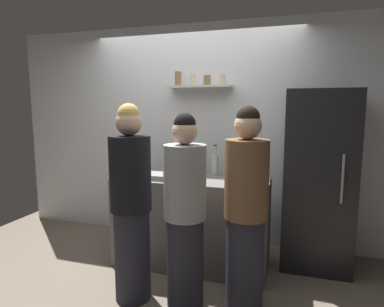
# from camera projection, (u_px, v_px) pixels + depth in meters

# --- Properties ---
(ground_plane) EXTENTS (5.28, 5.28, 0.00)m
(ground_plane) POSITION_uv_depth(u_px,v_px,m) (156.00, 285.00, 3.01)
(ground_plane) COLOR #726656
(back_wall_assembly) EXTENTS (4.80, 0.32, 2.60)m
(back_wall_assembly) POSITION_uv_depth(u_px,v_px,m) (195.00, 134.00, 4.01)
(back_wall_assembly) COLOR white
(back_wall_assembly) RESTS_ON ground
(refrigerator) EXTENTS (0.67, 0.61, 1.80)m
(refrigerator) POSITION_uv_depth(u_px,v_px,m) (318.00, 180.00, 3.29)
(refrigerator) COLOR black
(refrigerator) RESTS_ON ground
(counter) EXTENTS (1.56, 0.65, 0.92)m
(counter) POSITION_uv_depth(u_px,v_px,m) (192.00, 221.00, 3.39)
(counter) COLOR #66605B
(counter) RESTS_ON ground
(baking_pan) EXTENTS (0.34, 0.24, 0.05)m
(baking_pan) POSITION_uv_depth(u_px,v_px,m) (162.00, 176.00, 3.28)
(baking_pan) COLOR gray
(baking_pan) RESTS_ON counter
(utensil_holder) EXTENTS (0.12, 0.12, 0.22)m
(utensil_holder) POSITION_uv_depth(u_px,v_px,m) (143.00, 170.00, 3.47)
(utensil_holder) COLOR #B2B2B7
(utensil_holder) RESTS_ON counter
(wine_bottle_dark_glass) EXTENTS (0.08, 0.08, 0.33)m
(wine_bottle_dark_glass) POSITION_uv_depth(u_px,v_px,m) (229.00, 173.00, 2.96)
(wine_bottle_dark_glass) COLOR black
(wine_bottle_dark_glass) RESTS_ON counter
(wine_bottle_pale_glass) EXTENTS (0.07, 0.07, 0.32)m
(wine_bottle_pale_glass) POSITION_uv_depth(u_px,v_px,m) (215.00, 164.00, 3.45)
(wine_bottle_pale_glass) COLOR #B2BFB2
(wine_bottle_pale_glass) RESTS_ON counter
(water_bottle_plastic) EXTENTS (0.09, 0.09, 0.20)m
(water_bottle_plastic) POSITION_uv_depth(u_px,v_px,m) (243.00, 171.00, 3.21)
(water_bottle_plastic) COLOR silver
(water_bottle_plastic) RESTS_ON counter
(person_brown_jacket) EXTENTS (0.34, 0.34, 1.64)m
(person_brown_jacket) POSITION_uv_depth(u_px,v_px,m) (246.00, 213.00, 2.55)
(person_brown_jacket) COLOR #262633
(person_brown_jacket) RESTS_ON ground
(person_blonde) EXTENTS (0.34, 0.34, 1.66)m
(person_blonde) POSITION_uv_depth(u_px,v_px,m) (131.00, 205.00, 2.70)
(person_blonde) COLOR #262633
(person_blonde) RESTS_ON ground
(person_grey_hoodie) EXTENTS (0.34, 0.34, 1.59)m
(person_grey_hoodie) POSITION_uv_depth(u_px,v_px,m) (185.00, 214.00, 2.61)
(person_grey_hoodie) COLOR #262633
(person_grey_hoodie) RESTS_ON ground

